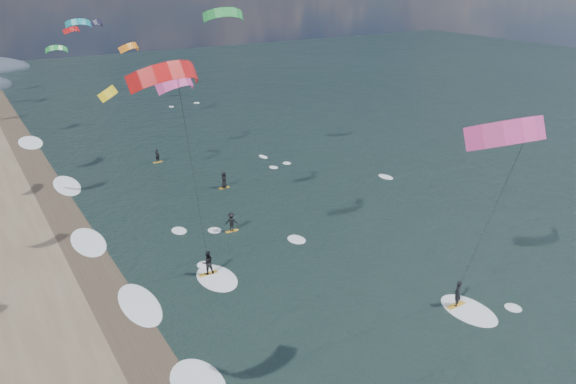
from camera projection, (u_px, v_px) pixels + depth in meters
ground at (420, 380)px, 30.14m from camera, size 260.00×260.00×0.00m
wet_sand_strip at (143, 353)px, 32.27m from camera, size 3.00×240.00×0.00m
kitesurfer_near_a at (513, 174)px, 27.01m from camera, size 7.86×8.51×14.97m
kitesurfer_near_b at (190, 146)px, 31.75m from camera, size 7.21×8.62×16.69m
far_kitesurfers at (215, 195)px, 52.32m from camera, size 4.87×21.35×1.70m
bg_kite_field at (115, 42)px, 68.98m from camera, size 12.16×71.34×9.58m
shoreline_surf at (138, 307)px, 36.61m from camera, size 2.40×79.40×0.11m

